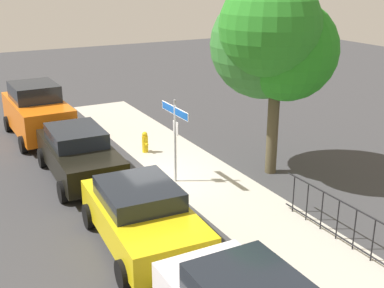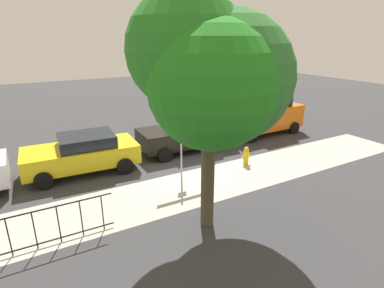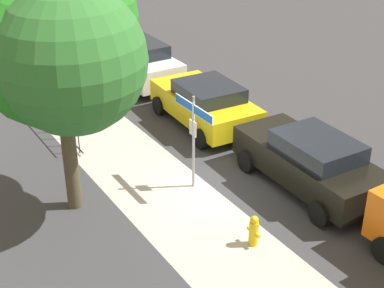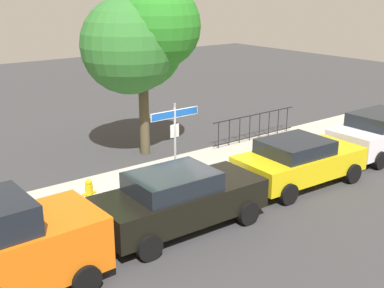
{
  "view_description": "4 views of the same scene",
  "coord_description": "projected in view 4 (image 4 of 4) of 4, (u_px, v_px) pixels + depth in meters",
  "views": [
    {
      "loc": [
        13.5,
        -5.96,
        6.26
      ],
      "look_at": [
        0.0,
        1.23,
        0.97
      ],
      "focal_mm": 46.61,
      "sensor_mm": 36.0,
      "label": 1
    },
    {
      "loc": [
        5.36,
        9.92,
        5.11
      ],
      "look_at": [
        0.34,
        1.01,
        1.51
      ],
      "focal_mm": 29.0,
      "sensor_mm": 36.0,
      "label": 2
    },
    {
      "loc": [
        -10.84,
        7.51,
        8.21
      ],
      "look_at": [
        0.18,
        0.62,
        1.47
      ],
      "focal_mm": 53.68,
      "sensor_mm": 36.0,
      "label": 3
    },
    {
      "loc": [
        -8.04,
        -11.57,
        6.03
      ],
      "look_at": [
        1.07,
        0.33,
        1.22
      ],
      "focal_mm": 45.81,
      "sensor_mm": 36.0,
      "label": 4
    }
  ],
  "objects": [
    {
      "name": "ground_plane",
      "position": [
        171.0,
        190.0,
        15.24
      ],
      "size": [
        60.0,
        60.0,
        0.0
      ],
      "primitive_type": "plane",
      "color": "#38383A"
    },
    {
      "name": "sidewalk_strip",
      "position": [
        196.0,
        165.0,
        17.38
      ],
      "size": [
        24.0,
        2.6,
        0.0
      ],
      "primitive_type": "cube",
      "color": "#B3ADA1",
      "rests_on": "ground_plane"
    },
    {
      "name": "street_sign",
      "position": [
        175.0,
        127.0,
        15.23
      ],
      "size": [
        1.76,
        0.07,
        2.64
      ],
      "color": "#9EA0A5",
      "rests_on": "ground_plane"
    },
    {
      "name": "shade_tree",
      "position": [
        141.0,
        40.0,
        17.18
      ],
      "size": [
        4.11,
        3.93,
        6.27
      ],
      "color": "#49412C",
      "rests_on": "ground_plane"
    },
    {
      "name": "car_black",
      "position": [
        180.0,
        199.0,
        12.62
      ],
      "size": [
        4.54,
        2.11,
        1.59
      ],
      "rotation": [
        0.0,
        0.0,
        -0.03
      ],
      "color": "black",
      "rests_on": "ground_plane"
    },
    {
      "name": "car_yellow",
      "position": [
        299.0,
        160.0,
        15.54
      ],
      "size": [
        4.33,
        2.32,
        1.49
      ],
      "rotation": [
        0.0,
        0.0,
        -0.05
      ],
      "color": "gold",
      "rests_on": "ground_plane"
    },
    {
      "name": "car_white",
      "position": [
        383.0,
        132.0,
        18.34
      ],
      "size": [
        4.65,
        2.06,
        1.64
      ],
      "rotation": [
        0.0,
        0.0,
        -0.0
      ],
      "color": "white",
      "rests_on": "ground_plane"
    },
    {
      "name": "iron_fence",
      "position": [
        255.0,
        126.0,
        20.18
      ],
      "size": [
        4.48,
        0.04,
        1.07
      ],
      "color": "black",
      "rests_on": "ground_plane"
    },
    {
      "name": "fire_hydrant",
      "position": [
        89.0,
        192.0,
        14.15
      ],
      "size": [
        0.42,
        0.22,
        0.78
      ],
      "color": "yellow",
      "rests_on": "ground_plane"
    }
  ]
}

